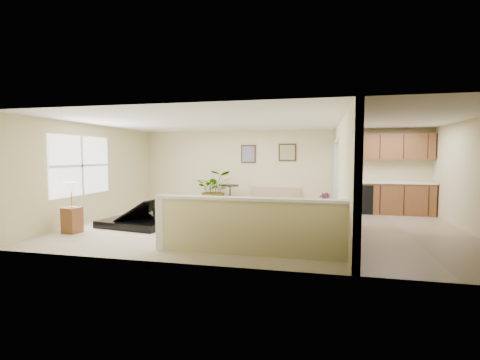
% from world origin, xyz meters
% --- Properties ---
extents(floor, '(9.00, 9.00, 0.00)m').
position_xyz_m(floor, '(0.00, 0.00, 0.00)').
color(floor, beige).
rests_on(floor, ground).
extents(back_wall, '(9.00, 0.04, 2.50)m').
position_xyz_m(back_wall, '(0.00, 3.00, 1.25)').
color(back_wall, beige).
rests_on(back_wall, floor).
extents(front_wall, '(9.00, 0.04, 2.50)m').
position_xyz_m(front_wall, '(0.00, -3.00, 1.25)').
color(front_wall, beige).
rests_on(front_wall, floor).
extents(left_wall, '(0.04, 6.00, 2.50)m').
position_xyz_m(left_wall, '(-4.50, 0.00, 1.25)').
color(left_wall, beige).
rests_on(left_wall, floor).
extents(right_wall, '(0.04, 6.00, 2.50)m').
position_xyz_m(right_wall, '(4.50, 0.00, 1.25)').
color(right_wall, beige).
rests_on(right_wall, floor).
extents(ceiling, '(9.00, 6.00, 0.04)m').
position_xyz_m(ceiling, '(0.00, 0.00, 2.50)').
color(ceiling, white).
rests_on(ceiling, back_wall).
extents(kitchen_vinyl, '(2.70, 6.00, 0.01)m').
position_xyz_m(kitchen_vinyl, '(3.15, 0.00, 0.00)').
color(kitchen_vinyl, gray).
rests_on(kitchen_vinyl, floor).
extents(interior_partition, '(0.18, 5.99, 2.50)m').
position_xyz_m(interior_partition, '(1.80, 0.25, 1.22)').
color(interior_partition, beige).
rests_on(interior_partition, floor).
extents(pony_half_wall, '(3.42, 0.22, 1.00)m').
position_xyz_m(pony_half_wall, '(0.08, -2.30, 0.52)').
color(pony_half_wall, beige).
rests_on(pony_half_wall, floor).
extents(left_window, '(0.05, 2.15, 1.45)m').
position_xyz_m(left_window, '(-4.49, -0.50, 1.45)').
color(left_window, white).
rests_on(left_window, left_wall).
extents(wall_art_left, '(0.48, 0.04, 0.58)m').
position_xyz_m(wall_art_left, '(-0.95, 2.97, 1.75)').
color(wall_art_left, '#362413').
rests_on(wall_art_left, back_wall).
extents(wall_mirror, '(0.55, 0.04, 0.55)m').
position_xyz_m(wall_mirror, '(0.30, 2.97, 1.80)').
color(wall_mirror, '#362413').
rests_on(wall_mirror, back_wall).
extents(kitchen_cabinets, '(2.36, 0.65, 2.33)m').
position_xyz_m(kitchen_cabinets, '(3.19, 2.73, 0.87)').
color(kitchen_cabinets, brown).
rests_on(kitchen_cabinets, floor).
extents(piano, '(2.08, 2.12, 1.54)m').
position_xyz_m(piano, '(-2.99, -0.25, 0.64)').
color(piano, black).
rests_on(piano, floor).
extents(piano_bench, '(0.43, 0.82, 0.54)m').
position_xyz_m(piano_bench, '(-1.88, -0.08, 0.27)').
color(piano_bench, black).
rests_on(piano_bench, floor).
extents(loveseat, '(1.64, 1.00, 0.91)m').
position_xyz_m(loveseat, '(-0.04, 2.67, 0.34)').
color(loveseat, tan).
rests_on(loveseat, floor).
extents(accent_table, '(0.55, 0.55, 0.79)m').
position_xyz_m(accent_table, '(-1.40, 2.33, 0.51)').
color(accent_table, black).
rests_on(accent_table, floor).
extents(palm_plant, '(1.36, 1.26, 1.24)m').
position_xyz_m(palm_plant, '(-1.93, 2.46, 0.61)').
color(palm_plant, black).
rests_on(palm_plant, floor).
extents(small_plant, '(0.43, 0.43, 0.61)m').
position_xyz_m(small_plant, '(1.45, 2.42, 0.26)').
color(small_plant, black).
rests_on(small_plant, floor).
extents(lamp_stand, '(0.36, 0.36, 1.12)m').
position_xyz_m(lamp_stand, '(-4.00, -1.48, 0.47)').
color(lamp_stand, brown).
rests_on(lamp_stand, floor).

